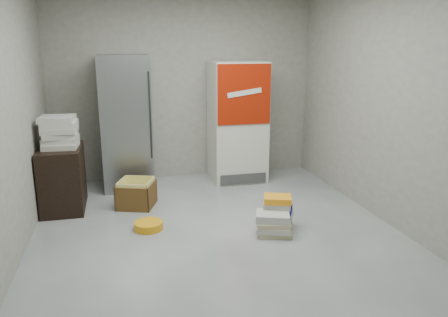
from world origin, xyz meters
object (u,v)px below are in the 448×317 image
at_px(wood_shelf, 63,178).
at_px(cardboard_box, 136,195).
at_px(steel_fridge, 126,123).
at_px(phonebook_stack_main, 278,212).
at_px(coke_cooler, 237,122).

xyz_separation_m(wood_shelf, cardboard_box, (0.89, -0.14, -0.25)).
distance_m(steel_fridge, phonebook_stack_main, 2.63).
bearing_deg(cardboard_box, coke_cooler, 48.01).
distance_m(coke_cooler, cardboard_box, 1.96).
bearing_deg(steel_fridge, wood_shelf, -138.69).
relative_size(steel_fridge, cardboard_box, 3.40).
relative_size(steel_fridge, phonebook_stack_main, 4.75).
relative_size(steel_fridge, coke_cooler, 1.06).
xyz_separation_m(steel_fridge, cardboard_box, (0.06, -0.87, -0.80)).
relative_size(wood_shelf, phonebook_stack_main, 2.00).
bearing_deg(wood_shelf, steel_fridge, 41.31).
distance_m(phonebook_stack_main, cardboard_box, 1.87).
height_order(phonebook_stack_main, cardboard_box, phonebook_stack_main).
xyz_separation_m(steel_fridge, wood_shelf, (-0.83, -0.73, -0.55)).
relative_size(steel_fridge, wood_shelf, 2.37).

